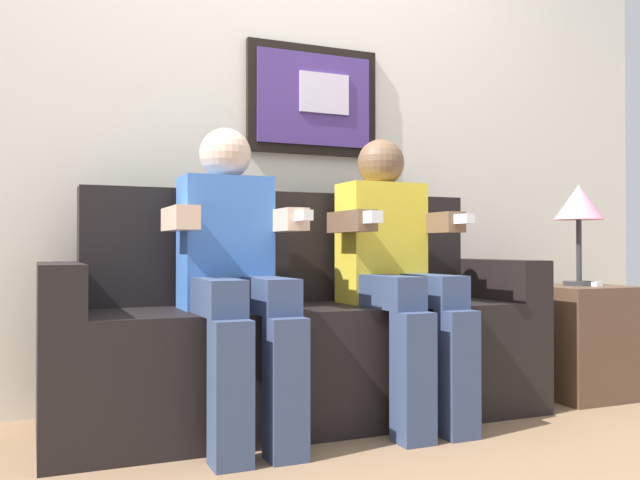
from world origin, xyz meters
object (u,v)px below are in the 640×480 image
(table_lamp, at_px, (579,207))
(person_on_left, at_px, (234,267))
(side_table_right, at_px, (580,341))
(spare_remote_on_table, at_px, (589,284))
(person_on_right, at_px, (396,265))
(couch, at_px, (302,340))

(table_lamp, bearing_deg, person_on_left, -177.41)
(person_on_left, xyz_separation_m, table_lamp, (1.64, 0.07, 0.25))
(side_table_right, distance_m, spare_remote_on_table, 0.26)
(person_on_right, relative_size, spare_remote_on_table, 8.54)
(person_on_right, relative_size, side_table_right, 2.22)
(couch, relative_size, person_on_left, 1.73)
(spare_remote_on_table, bearing_deg, person_on_right, -177.90)
(table_lamp, relative_size, spare_remote_on_table, 3.54)
(side_table_right, relative_size, spare_remote_on_table, 3.85)
(couch, bearing_deg, person_on_left, -152.63)
(side_table_right, bearing_deg, person_on_left, -177.86)
(side_table_right, bearing_deg, couch, 175.37)
(spare_remote_on_table, bearing_deg, side_table_right, 140.07)
(couch, xyz_separation_m, person_on_right, (0.32, -0.17, 0.29))
(person_on_left, xyz_separation_m, person_on_right, (0.65, -0.00, 0.00))
(couch, relative_size, spare_remote_on_table, 14.76)
(couch, relative_size, side_table_right, 3.84)
(person_on_right, bearing_deg, side_table_right, 3.57)
(person_on_right, xyz_separation_m, spare_remote_on_table, (1.02, 0.04, -0.10))
(person_on_left, relative_size, side_table_right, 2.22)
(table_lamp, distance_m, spare_remote_on_table, 0.35)
(couch, bearing_deg, spare_remote_on_table, -5.56)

